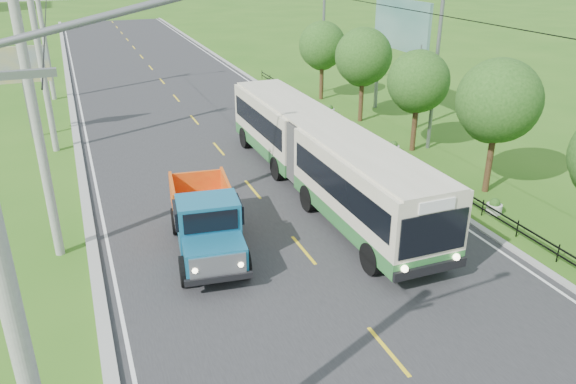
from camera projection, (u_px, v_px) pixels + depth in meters
ground at (388, 351)px, 15.42m from camera, size 240.00×240.00×0.00m
road at (210, 138)px, 32.47m from camera, size 14.00×120.00×0.02m
curb_left at (78, 153)px, 30.04m from camera, size 0.40×120.00×0.15m
curb_right at (322, 124)px, 34.84m from camera, size 0.30×120.00×0.10m
edge_line_left at (89, 152)px, 30.25m from camera, size 0.12×120.00×0.00m
edge_line_right at (315, 126)px, 34.68m from camera, size 0.12×120.00×0.00m
centre_dash at (388, 351)px, 15.41m from camera, size 0.12×2.20×0.00m
railing_right at (384, 149)px, 29.90m from camera, size 0.04×40.00×0.60m
pole_nearest at (24, 344)px, 8.13m from camera, size 3.51×0.44×10.00m
pole_near at (36, 117)px, 18.29m from camera, size 3.51×0.32×10.00m
pole_mid at (41, 56)px, 28.52m from camera, size 3.51×0.32×10.00m
pole_far at (43, 27)px, 38.75m from camera, size 3.51×0.32×10.00m
tree_third at (497, 105)px, 24.05m from camera, size 3.60×3.62×6.00m
tree_fourth at (417, 84)px, 29.32m from camera, size 3.24×3.31×5.40m
tree_fifth at (363, 59)px, 34.33m from camera, size 3.48×3.52×5.80m
tree_back at (322, 48)px, 39.52m from camera, size 3.30×3.36×5.50m
streetlight_mid at (434, 58)px, 28.93m from camera, size 3.02×0.20×9.07m
streetlight_far at (322, 25)px, 40.87m from camera, size 3.02×0.20×9.07m
planter_near at (494, 207)px, 23.29m from camera, size 0.64×0.64×0.67m
planter_mid at (393, 148)px, 30.11m from camera, size 0.64×0.64×0.67m
planter_far at (330, 110)px, 36.93m from camera, size 0.64×0.64×0.67m
billboard_left at (21, 71)px, 31.16m from camera, size 3.00×0.20×5.20m
billboard_right at (401, 33)px, 34.42m from camera, size 0.24×6.00×7.30m
bus at (320, 151)px, 24.61m from camera, size 2.89×16.89×3.26m
dump_truck at (206, 218)px, 19.91m from camera, size 2.85×6.02×2.44m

